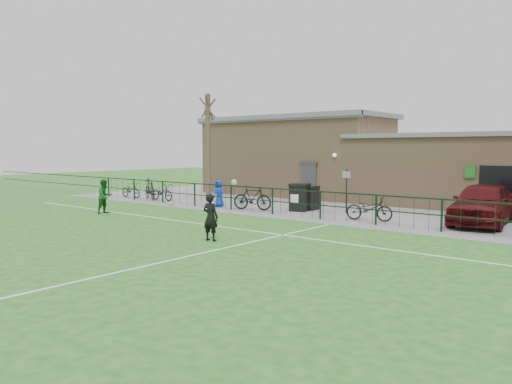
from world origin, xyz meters
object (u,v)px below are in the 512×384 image
Objects in this scene: ball_ground at (171,204)px; car_maroon at (483,203)px; wheelie_bin_left at (300,198)px; spectator_child at (219,193)px; bicycle_c at (162,192)px; outfield_player at (105,196)px; wheelie_bin_right at (309,199)px; sign_post at (346,191)px; bicycle_b at (150,189)px; bicycle_d at (252,198)px; bare_tree at (208,148)px; bicycle_a at (131,190)px; bicycle_e at (369,209)px.

car_maroon is at bearing 13.24° from ball_ground.
spectator_child reaches higher than wheelie_bin_left.
bicycle_c is 5.75m from outfield_player.
spectator_child is (-4.13, -1.90, 0.15)m from wheelie_bin_right.
car_maroon is (5.74, 0.34, -0.18)m from sign_post.
wheelie_bin_right reaches higher than ball_ground.
wheelie_bin_left is 0.77× the size of outfield_player.
bicycle_b is (-17.53, -2.06, -0.23)m from car_maroon.
sign_post is at bearing -82.35° from bicycle_d.
bare_tree is 3.50× the size of bicycle_a.
wheelie_bin_left is 4.12m from bicycle_e.
spectator_child reaches higher than bicycle_d.
wheelie_bin_right reaches higher than bicycle_c.
outfield_player is at bearing -133.22° from wheelie_bin_right.
bicycle_b is 1.03× the size of bicycle_e.
outfield_player is (-14.29, -7.22, -0.06)m from car_maroon.
wheelie_bin_right is 7.76m from car_maroon.
ball_ground is (-10.38, -1.50, -0.42)m from bicycle_e.
bicycle_d is 1.42× the size of spectator_child.
spectator_child is (5.65, -0.19, 0.09)m from bicycle_b.
bicycle_e is at bearing -65.17° from bicycle_b.
wheelie_bin_left is 6.83m from ball_ground.
bicycle_e is 10.50m from ball_ground.
bicycle_a is (-11.43, -1.13, -0.15)m from wheelie_bin_left.
bare_tree is 5.75m from bicycle_d.
spectator_child is (7.42, -0.18, 0.23)m from bicycle_a.
wheelie_bin_left reaches higher than bicycle_d.
sign_post reaches higher than wheelie_bin_left.
ball_ground is (-8.50, -3.01, -0.92)m from sign_post.
wheelie_bin_left is 8.78m from bicycle_c.
bicycle_d is (4.86, -1.93, -2.40)m from bare_tree.
sign_post is 1.47× the size of spectator_child.
car_maroon reaches higher than bicycle_a.
bicycle_d is 1.25× the size of outfield_player.
bare_tree is 9.12m from sign_post.
bare_tree is at bearing 179.28° from wheelie_bin_right.
bare_tree is 4.29m from ball_ground.
bicycle_e reaches higher than bicycle_c.
bare_tree reaches higher than car_maroon.
bicycle_c is at bearing -177.86° from car_maroon.
car_maroon is 17.65m from bicycle_b.
sign_post is 1.11× the size of bicycle_c.
spectator_child is (-4.01, -1.31, 0.08)m from wheelie_bin_left.
bicycle_a is 9.51m from bicycle_d.
wheelie_bin_left is 0.63× the size of bicycle_e.
bicycle_a is 1.10× the size of outfield_player.
sign_post reaches higher than bicycle_d.
bicycle_c is (-1.95, -1.74, -2.51)m from bare_tree.
wheelie_bin_right is at bearing 61.88° from wheelie_bin_left.
bicycle_b is 1.26× the size of outfield_player.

